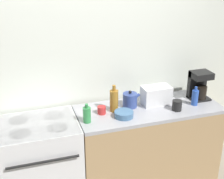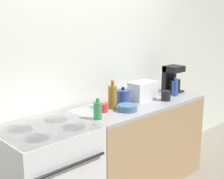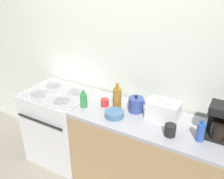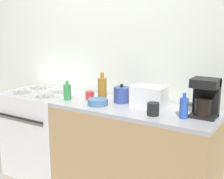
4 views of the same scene
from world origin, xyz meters
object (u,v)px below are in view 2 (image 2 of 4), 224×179
(bowl, at_px, (127,108))
(cup_black, at_px, (166,96))
(bottle_blue, at_px, (175,88))
(bottle_amber, at_px, (112,97))
(toaster, at_px, (143,90))
(bottle_green, at_px, (98,110))
(stove, at_px, (49,179))
(cup_red, at_px, (104,108))
(coffee_maker, at_px, (172,78))
(kettle, at_px, (123,97))

(bowl, bearing_deg, cup_black, -2.63)
(bottle_blue, relative_size, bottle_amber, 0.74)
(toaster, height_order, bottle_amber, bottle_amber)
(bottle_blue, distance_m, cup_black, 0.25)
(bottle_blue, height_order, bottle_green, bottle_blue)
(bottle_amber, bearing_deg, bottle_blue, -8.17)
(stove, bearing_deg, cup_black, -5.83)
(stove, xyz_separation_m, bottle_green, (0.45, -0.11, 0.53))
(stove, height_order, bottle_green, bottle_green)
(bottle_blue, height_order, bottle_amber, bottle_amber)
(bottle_amber, bearing_deg, cup_red, -171.74)
(bottle_blue, distance_m, cup_red, 1.00)
(coffee_maker, height_order, bowl, coffee_maker)
(bottle_amber, xyz_separation_m, cup_black, (0.62, -0.18, -0.06))
(toaster, bearing_deg, bottle_blue, -21.70)
(bottle_green, bearing_deg, coffee_maker, 6.91)
(kettle, xyz_separation_m, bottle_blue, (0.67, -0.17, 0.01))
(toaster, bearing_deg, coffee_maker, -1.72)
(coffee_maker, bearing_deg, cup_red, -178.35)
(stove, relative_size, toaster, 3.08)
(toaster, xyz_separation_m, cup_red, (-0.61, -0.05, -0.06))
(kettle, relative_size, toaster, 0.63)
(stove, distance_m, kettle, 1.10)
(coffee_maker, relative_size, bowl, 1.69)
(bowl, bearing_deg, toaster, 22.96)
(bottle_amber, bearing_deg, coffee_maker, 0.73)
(stove, xyz_separation_m, bottle_blue, (1.62, -0.09, 0.54))
(cup_black, bearing_deg, cup_red, 168.04)
(kettle, bearing_deg, bowl, -125.21)
(bottle_amber, height_order, cup_red, bottle_amber)
(coffee_maker, height_order, cup_red, coffee_maker)
(stove, xyz_separation_m, bottle_amber, (0.77, 0.04, 0.57))
(coffee_maker, relative_size, bottle_blue, 1.53)
(cup_black, bearing_deg, bowl, 177.37)
(coffee_maker, bearing_deg, bottle_amber, -179.27)
(bottle_amber, bearing_deg, toaster, 3.31)
(cup_black, relative_size, cup_red, 1.27)
(stove, relative_size, bottle_green, 4.93)
(kettle, bearing_deg, coffee_maker, -2.35)
(toaster, distance_m, bowl, 0.47)
(coffee_maker, distance_m, bowl, 0.96)
(bottle_blue, bearing_deg, bottle_amber, 171.83)
(bottle_green, height_order, cup_black, bottle_green)
(bottle_green, height_order, bowl, bottle_green)
(cup_red, bearing_deg, cup_black, -11.96)
(kettle, height_order, bowl, kettle)
(kettle, relative_size, bottle_green, 1.00)
(bottle_amber, distance_m, bottle_green, 0.35)
(coffee_maker, xyz_separation_m, bottle_green, (-1.30, -0.16, -0.08))
(stove, height_order, cup_black, cup_black)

